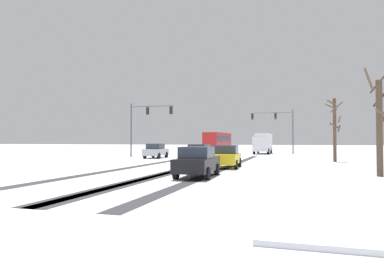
{
  "coord_description": "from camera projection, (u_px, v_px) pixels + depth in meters",
  "views": [
    {
      "loc": [
        9.63,
        -9.61,
        1.94
      ],
      "look_at": [
        0.0,
        22.63,
        2.8
      ],
      "focal_mm": 32.0,
      "sensor_mm": 36.0,
      "label": 1
    }
  ],
  "objects": [
    {
      "name": "ground_plane",
      "position": [
        6.0,
        196.0,
        11.91
      ],
      "size": [
        300.0,
        300.0,
        0.0
      ],
      "primitive_type": "plane",
      "color": "silver"
    },
    {
      "name": "wheel_track_left_lane",
      "position": [
        195.0,
        165.0,
        26.77
      ],
      "size": [
        0.83,
        35.55,
        0.01
      ],
      "primitive_type": "cube",
      "color": "#38383D",
      "rests_on": "ground"
    },
    {
      "name": "wheel_track_right_lane",
      "position": [
        199.0,
        166.0,
        26.67
      ],
      "size": [
        0.91,
        35.55,
        0.01
      ],
      "primitive_type": "cube",
      "color": "#38383D",
      "rests_on": "ground"
    },
    {
      "name": "wheel_track_center",
      "position": [
        230.0,
        166.0,
        25.98
      ],
      "size": [
        0.73,
        35.55,
        0.01
      ],
      "primitive_type": "cube",
      "color": "#38383D",
      "rests_on": "ground"
    },
    {
      "name": "wheel_track_oncoming",
      "position": [
        149.0,
        164.0,
        27.88
      ],
      "size": [
        0.87,
        35.55,
        0.01
      ],
      "primitive_type": "cube",
      "color": "#38383D",
      "rests_on": "ground"
    },
    {
      "name": "sidewalk_kerb_right",
      "position": [
        314.0,
        169.0,
        22.73
      ],
      "size": [
        4.0,
        35.55,
        0.12
      ],
      "primitive_type": "cube",
      "color": "white",
      "rests_on": "ground"
    },
    {
      "name": "traffic_signal_near_left",
      "position": [
        145.0,
        119.0,
        41.39
      ],
      "size": [
        5.52,
        0.46,
        6.5
      ],
      "color": "#56565B",
      "rests_on": "ground"
    },
    {
      "name": "traffic_signal_far_right",
      "position": [
        278.0,
        122.0,
        50.39
      ],
      "size": [
        6.23,
        0.52,
        6.5
      ],
      "color": "#56565B",
      "rests_on": "ground"
    },
    {
      "name": "car_silver_lead",
      "position": [
        156.0,
        151.0,
        38.25
      ],
      "size": [
        1.95,
        4.16,
        1.62
      ],
      "color": "#B7BABF",
      "rests_on": "ground"
    },
    {
      "name": "car_red_second",
      "position": [
        200.0,
        153.0,
        31.06
      ],
      "size": [
        2.0,
        4.19,
        1.62
      ],
      "color": "red",
      "rests_on": "ground"
    },
    {
      "name": "car_yellow_cab_third",
      "position": [
        226.0,
        156.0,
        24.55
      ],
      "size": [
        2.01,
        4.19,
        1.62
      ],
      "color": "yellow",
      "rests_on": "ground"
    },
    {
      "name": "car_black_fourth",
      "position": [
        197.0,
        162.0,
        18.24
      ],
      "size": [
        1.93,
        4.15,
        1.62
      ],
      "color": "black",
      "rests_on": "ground"
    },
    {
      "name": "bus_oncoming",
      "position": [
        218.0,
        140.0,
        62.2
      ],
      "size": [
        3.05,
        11.1,
        3.38
      ],
      "color": "#B21E1E",
      "rests_on": "ground"
    },
    {
      "name": "box_truck_delivery",
      "position": [
        263.0,
        143.0,
        51.53
      ],
      "size": [
        2.43,
        7.45,
        3.02
      ],
      "color": "silver",
      "rests_on": "ground"
    },
    {
      "name": "bare_tree_sidewalk_near",
      "position": [
        380.0,
        122.0,
        18.56
      ],
      "size": [
        1.65,
        1.68,
        6.04
      ],
      "color": "brown",
      "rests_on": "ground"
    },
    {
      "name": "bare_tree_sidewalk_mid",
      "position": [
        335.0,
        127.0,
        31.27
      ],
      "size": [
        1.64,
        1.66,
        5.83
      ],
      "color": "brown",
      "rests_on": "ground"
    }
  ]
}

